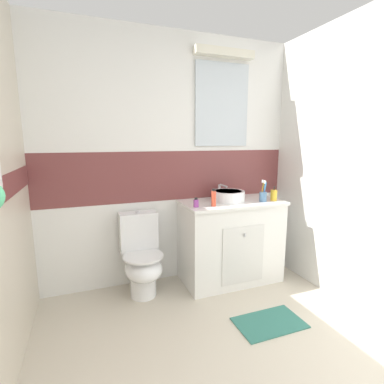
# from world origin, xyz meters

# --- Properties ---
(ground_plane) EXTENTS (3.20, 3.48, 0.04)m
(ground_plane) POSITION_xyz_m (0.00, 1.20, -0.02)
(ground_plane) COLOR beige
(wall_back_tiled) EXTENTS (3.20, 0.20, 2.50)m
(wall_back_tiled) POSITION_xyz_m (0.01, 2.45, 1.27)
(wall_back_tiled) COLOR white
(wall_back_tiled) RESTS_ON ground_plane
(wall_right_plain) EXTENTS (0.10, 3.48, 2.50)m
(wall_right_plain) POSITION_xyz_m (1.35, 1.20, 1.25)
(wall_right_plain) COLOR white
(wall_right_plain) RESTS_ON ground_plane
(vanity_cabinet) EXTENTS (1.02, 0.55, 0.85)m
(vanity_cabinet) POSITION_xyz_m (0.55, 2.13, 0.43)
(vanity_cabinet) COLOR white
(vanity_cabinet) RESTS_ON ground_plane
(sink_basin) EXTENTS (0.34, 0.38, 0.15)m
(sink_basin) POSITION_xyz_m (0.52, 2.15, 0.91)
(sink_basin) COLOR white
(sink_basin) RESTS_ON vanity_cabinet
(toilet) EXTENTS (0.37, 0.50, 0.79)m
(toilet) POSITION_xyz_m (-0.38, 2.16, 0.37)
(toilet) COLOR white
(toilet) RESTS_ON ground_plane
(toothbrush_cup) EXTENTS (0.07, 0.07, 0.22)m
(toothbrush_cup) POSITION_xyz_m (0.83, 1.99, 0.91)
(toothbrush_cup) COLOR #4C7299
(toothbrush_cup) RESTS_ON vanity_cabinet
(soap_dispenser) EXTENTS (0.07, 0.07, 0.15)m
(soap_dispenser) POSITION_xyz_m (0.96, 2.00, 0.91)
(soap_dispenser) COLOR yellow
(soap_dispenser) RESTS_ON vanity_cabinet
(deodorant_spray_can) EXTENTS (0.05, 0.05, 0.16)m
(deodorant_spray_can) POSITION_xyz_m (0.28, 1.98, 0.93)
(deodorant_spray_can) COLOR #D84C33
(deodorant_spray_can) RESTS_ON vanity_cabinet
(perfume_flask_small) EXTENTS (0.04, 0.03, 0.09)m
(perfume_flask_small) POSITION_xyz_m (0.11, 2.00, 0.89)
(perfume_flask_small) COLOR #993F99
(perfume_flask_small) RESTS_ON vanity_cabinet
(bath_mat) EXTENTS (0.55, 0.33, 0.01)m
(bath_mat) POSITION_xyz_m (0.49, 1.34, 0.01)
(bath_mat) COLOR #337266
(bath_mat) RESTS_ON ground_plane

